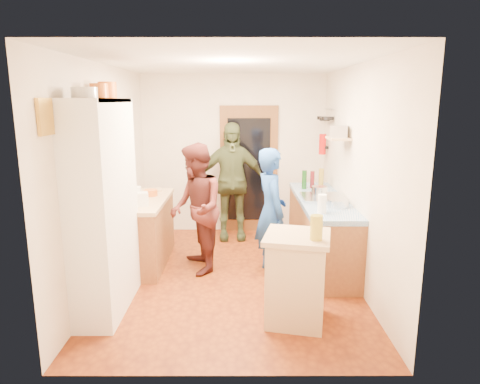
{
  "coord_description": "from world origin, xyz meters",
  "views": [
    {
      "loc": [
        0.1,
        -5.06,
        2.18
      ],
      "look_at": [
        0.1,
        0.15,
        1.06
      ],
      "focal_mm": 32.0,
      "sensor_mm": 36.0,
      "label": 1
    }
  ],
  "objects_px": {
    "hutch_body": "(104,208)",
    "person_back": "(232,182)",
    "right_counter_base": "(321,233)",
    "island_base": "(296,281)",
    "person_hob": "(274,212)",
    "person_left": "(198,208)"
  },
  "relations": [
    {
      "from": "person_hob",
      "to": "person_left",
      "type": "xyz_separation_m",
      "value": [
        -0.97,
        0.1,
        0.03
      ]
    },
    {
      "from": "right_counter_base",
      "to": "island_base",
      "type": "bearing_deg",
      "value": -108.59
    },
    {
      "from": "right_counter_base",
      "to": "island_base",
      "type": "xyz_separation_m",
      "value": [
        -0.54,
        -1.61,
        0.01
      ]
    },
    {
      "from": "person_left",
      "to": "person_hob",
      "type": "bearing_deg",
      "value": 68.86
    },
    {
      "from": "hutch_body",
      "to": "person_back",
      "type": "xyz_separation_m",
      "value": [
        1.27,
        2.33,
        -0.17
      ]
    },
    {
      "from": "person_hob",
      "to": "person_back",
      "type": "distance_m",
      "value": 1.51
    },
    {
      "from": "person_hob",
      "to": "person_left",
      "type": "bearing_deg",
      "value": 70.03
    },
    {
      "from": "hutch_body",
      "to": "person_left",
      "type": "bearing_deg",
      "value": 50.32
    },
    {
      "from": "right_counter_base",
      "to": "person_back",
      "type": "xyz_separation_m",
      "value": [
        -1.23,
        1.03,
        0.51
      ]
    },
    {
      "from": "hutch_body",
      "to": "person_back",
      "type": "relative_size",
      "value": 1.19
    },
    {
      "from": "right_counter_base",
      "to": "person_hob",
      "type": "distance_m",
      "value": 0.85
    },
    {
      "from": "person_left",
      "to": "person_back",
      "type": "distance_m",
      "value": 1.36
    },
    {
      "from": "hutch_body",
      "to": "person_hob",
      "type": "bearing_deg",
      "value": 27.07
    },
    {
      "from": "person_hob",
      "to": "person_left",
      "type": "distance_m",
      "value": 0.97
    },
    {
      "from": "island_base",
      "to": "person_back",
      "type": "distance_m",
      "value": 2.78
    },
    {
      "from": "person_hob",
      "to": "person_back",
      "type": "height_order",
      "value": "person_back"
    },
    {
      "from": "island_base",
      "to": "right_counter_base",
      "type": "bearing_deg",
      "value": 71.41
    },
    {
      "from": "right_counter_base",
      "to": "person_left",
      "type": "relative_size",
      "value": 1.32
    },
    {
      "from": "hutch_body",
      "to": "person_left",
      "type": "xyz_separation_m",
      "value": [
        0.86,
        1.04,
        -0.27
      ]
    },
    {
      "from": "person_hob",
      "to": "person_left",
      "type": "relative_size",
      "value": 0.97
    },
    {
      "from": "island_base",
      "to": "person_left",
      "type": "bearing_deg",
      "value": 129.1
    },
    {
      "from": "person_back",
      "to": "island_base",
      "type": "bearing_deg",
      "value": -79.55
    }
  ]
}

